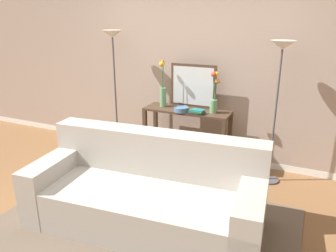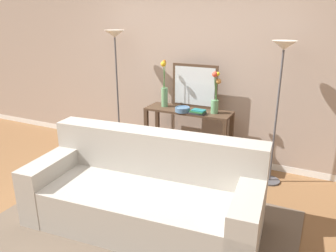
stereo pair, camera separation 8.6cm
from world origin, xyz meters
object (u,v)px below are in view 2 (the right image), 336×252
Objects in this scene: floor_lamp_left at (116,58)px; wall_mirror at (195,86)px; fruit_bowl at (183,109)px; book_stack at (198,112)px; couch at (146,194)px; vase_tall_flowers at (164,90)px; console_table at (188,128)px; floor_lamp_right at (281,74)px; book_row_under_console at (165,156)px; vase_short_flowers at (215,97)px.

floor_lamp_left is 1.20m from wall_mirror.
fruit_bowl is 0.22m from book_stack.
vase_tall_flowers reaches higher than couch.
floor_lamp_right is at bearing -0.31° from console_table.
book_row_under_console is (-0.31, 0.12, -0.78)m from fruit_bowl.
vase_short_flowers is (-0.76, -0.00, -0.35)m from floor_lamp_right.
book_row_under_console is at bearing 158.83° from fruit_bowl.
floor_lamp_left is at bearing 131.64° from couch.
wall_mirror reaches higher than couch.
floor_lamp_right reaches higher than book_row_under_console.
fruit_bowl is at bearing -174.39° from floor_lamp_right.
floor_lamp_left is at bearing -179.69° from console_table.
console_table is 0.64× the size of floor_lamp_left.
vase_short_flowers is at bearing -0.02° from floor_lamp_left.
console_table is 0.59m from vase_short_flowers.
console_table is 5.96× the size of fruit_bowl.
wall_mirror is at bearing 21.16° from vase_tall_flowers.
vase_short_flowers is at bearing 33.47° from book_stack.
wall_mirror is at bearing 83.04° from console_table.
book_row_under_console is at bearing -156.44° from wall_mirror.
floor_lamp_left is 1.57m from book_row_under_console.
couch is 1.41m from fruit_bowl.
floor_lamp_right is 8.24× the size of book_stack.
couch is at bearing -85.81° from wall_mirror.
book_stack is (0.16, -0.29, -0.27)m from wall_mirror.
floor_lamp_right is 1.15m from wall_mirror.
book_row_under_console is (-0.36, -0.16, -1.04)m from wall_mirror.
book_stack reaches higher than console_table.
floor_lamp_left is at bearing -171.81° from wall_mirror.
vase_tall_flowers is at bearing 178.67° from vase_short_flowers.
vase_short_flowers reaches higher than book_row_under_console.
couch is 3.69× the size of vase_tall_flowers.
vase_tall_flowers is at bearing 152.23° from book_row_under_console.
floor_lamp_left is 1.04× the size of floor_lamp_right.
vase_short_flowers reaches higher than console_table.
floor_lamp_left is 3.33× the size of vase_short_flowers.
floor_lamp_left reaches higher than book_stack.
couch reaches higher than fruit_bowl.
couch is at bearing -71.38° from book_row_under_console.
wall_mirror reaches higher than fruit_bowl.
vase_short_flowers is (1.49, -0.00, -0.40)m from floor_lamp_left.
vase_short_flowers is 0.29m from book_stack.
wall_mirror is 1.11m from book_row_under_console.
console_table is 0.57m from wall_mirror.
vase_tall_flowers is 3.24× the size of fruit_bowl.
book_row_under_console is (0.02, -0.01, -0.98)m from vase_tall_flowers.
floor_lamp_left reaches higher than vase_tall_flowers.
floor_lamp_left is 2.82× the size of wall_mirror.
console_table is 1.82× the size of wall_mirror.
wall_mirror is at bearing 171.58° from floor_lamp_right.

